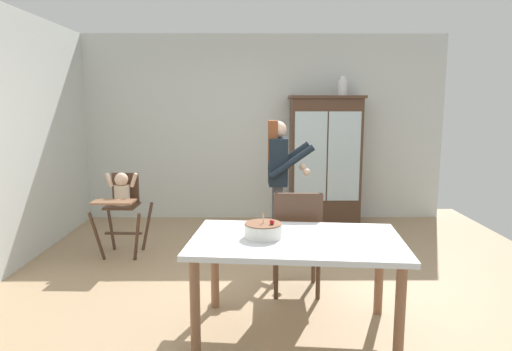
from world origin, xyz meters
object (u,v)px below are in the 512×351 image
object	(u,v)px
adult_person	(278,171)
high_chair_with_toddler	(122,199)
china_cabinet	(325,159)
ceramic_vase	(343,87)
dining_table	(296,250)
birthday_cake	(263,230)
dining_chair_far_side	(297,236)

from	to	relation	value
adult_person	high_chair_with_toddler	bearing A→B (deg)	88.96
china_cabinet	ceramic_vase	size ratio (longest dim) A/B	6.75
ceramic_vase	high_chair_with_toddler	bearing A→B (deg)	-151.86
china_cabinet	adult_person	bearing A→B (deg)	-116.98
dining_table	china_cabinet	bearing A→B (deg)	77.57
ceramic_vase	adult_person	world-z (taller)	ceramic_vase
birthday_cake	dining_chair_far_side	world-z (taller)	dining_chair_far_side
high_chair_with_toddler	dining_table	distance (m)	2.54
china_cabinet	ceramic_vase	bearing A→B (deg)	0.93
dining_table	dining_chair_far_side	distance (m)	0.69
china_cabinet	dining_chair_far_side	bearing A→B (deg)	-104.04
dining_table	dining_chair_far_side	xyz separation A→B (m)	(0.07, 0.68, -0.09)
high_chair_with_toddler	adult_person	xyz separation A→B (m)	(1.76, -0.02, 0.31)
adult_person	dining_table	distance (m)	1.81
ceramic_vase	high_chair_with_toddler	distance (m)	3.36
dining_table	birthday_cake	xyz separation A→B (m)	(-0.24, 0.02, 0.15)
high_chair_with_toddler	ceramic_vase	bearing A→B (deg)	29.99
dining_table	dining_chair_far_side	size ratio (longest dim) A/B	1.69
china_cabinet	adult_person	world-z (taller)	china_cabinet
ceramic_vase	birthday_cake	bearing A→B (deg)	-110.14
adult_person	china_cabinet	bearing A→B (deg)	-27.41
ceramic_vase	birthday_cake	size ratio (longest dim) A/B	0.96
dining_table	dining_chair_far_side	bearing A→B (deg)	83.86
dining_table	dining_chair_far_side	world-z (taller)	dining_chair_far_side
china_cabinet	birthday_cake	size ratio (longest dim) A/B	6.51
china_cabinet	high_chair_with_toddler	xyz separation A→B (m)	(-2.51, -1.46, -0.26)
ceramic_vase	dining_table	bearing A→B (deg)	-106.15
ceramic_vase	dining_table	world-z (taller)	ceramic_vase
high_chair_with_toddler	dining_chair_far_side	size ratio (longest dim) A/B	0.99
china_cabinet	dining_table	size ratio (longest dim) A/B	1.12
birthday_cake	dining_table	bearing A→B (deg)	-5.82
china_cabinet	adult_person	xyz separation A→B (m)	(-0.75, -1.48, 0.05)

